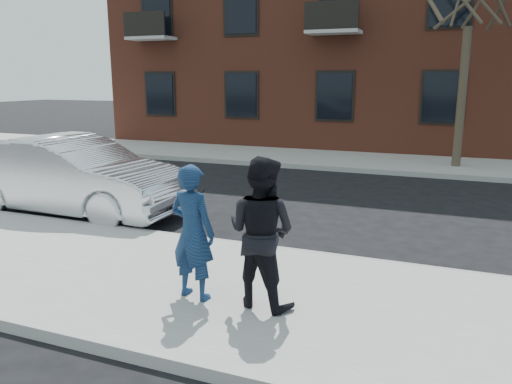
% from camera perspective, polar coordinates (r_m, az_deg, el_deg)
% --- Properties ---
extents(ground, '(100.00, 100.00, 0.00)m').
position_cam_1_polar(ground, '(7.76, -14.64, -8.98)').
color(ground, black).
rests_on(ground, ground).
extents(near_sidewalk, '(50.00, 3.50, 0.15)m').
position_cam_1_polar(near_sidewalk, '(7.55, -15.80, -9.07)').
color(near_sidewalk, gray).
rests_on(near_sidewalk, ground).
extents(near_curb, '(50.00, 0.10, 0.15)m').
position_cam_1_polar(near_curb, '(8.95, -8.81, -5.26)').
color(near_curb, '#999691').
rests_on(near_curb, ground).
extents(far_sidewalk, '(50.00, 3.50, 0.15)m').
position_cam_1_polar(far_sidewalk, '(17.77, 7.18, 3.79)').
color(far_sidewalk, gray).
rests_on(far_sidewalk, ground).
extents(far_curb, '(50.00, 0.10, 0.15)m').
position_cam_1_polar(far_curb, '(16.06, 5.56, 2.87)').
color(far_curb, '#999691').
rests_on(far_curb, ground).
extents(apartment_building, '(24.30, 10.30, 12.30)m').
position_cam_1_polar(apartment_building, '(24.10, 16.88, 20.21)').
color(apartment_building, brown).
rests_on(apartment_building, ground).
extents(silver_sedan, '(5.05, 1.83, 1.66)m').
position_cam_1_polar(silver_sedan, '(11.22, -20.21, 1.75)').
color(silver_sedan, silver).
rests_on(silver_sedan, ground).
extents(man_hoodie, '(0.67, 0.54, 1.69)m').
position_cam_1_polar(man_hoodie, '(6.15, -7.26, -4.58)').
color(man_hoodie, navy).
rests_on(man_hoodie, near_sidewalk).
extents(man_peacoat, '(0.99, 0.84, 1.81)m').
position_cam_1_polar(man_peacoat, '(5.90, 0.61, -4.63)').
color(man_peacoat, black).
rests_on(man_peacoat, near_sidewalk).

